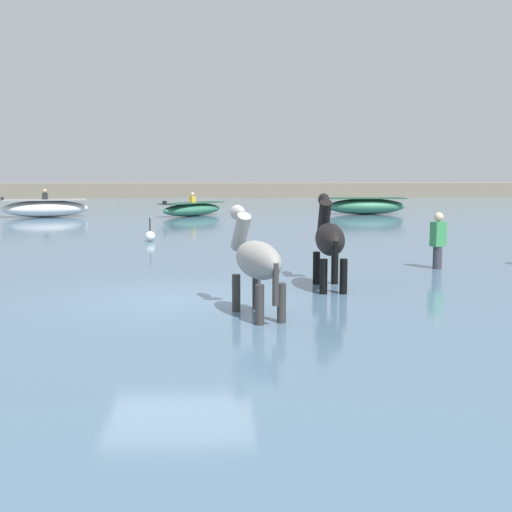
% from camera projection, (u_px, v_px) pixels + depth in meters
% --- Properties ---
extents(ground_plane, '(120.00, 120.00, 0.00)m').
position_uv_depth(ground_plane, '(179.00, 321.00, 11.38)').
color(ground_plane, gray).
extents(water_surface, '(90.00, 90.00, 0.38)m').
position_uv_depth(water_surface, '(198.00, 244.00, 21.25)').
color(water_surface, slate).
rests_on(water_surface, ground).
extents(horse_lead_black, '(0.54, 1.92, 2.10)m').
position_uv_depth(horse_lead_black, '(329.00, 242.00, 12.28)').
color(horse_lead_black, black).
rests_on(horse_lead_black, ground).
extents(horse_trailing_grey, '(0.90, 1.84, 2.00)m').
position_uv_depth(horse_trailing_grey, '(256.00, 263.00, 9.94)').
color(horse_trailing_grey, gray).
rests_on(horse_trailing_grey, ground).
extents(boat_distant_east, '(4.06, 2.23, 1.29)m').
position_uv_depth(boat_distant_east, '(45.00, 208.00, 30.76)').
color(boat_distant_east, silver).
rests_on(boat_distant_east, water_surface).
extents(boat_far_offshore, '(3.90, 1.47, 0.81)m').
position_uv_depth(boat_far_offshore, '(366.00, 206.00, 32.68)').
color(boat_far_offshore, '#337556').
rests_on(boat_far_offshore, water_surface).
extents(boat_distant_west, '(3.25, 3.34, 1.11)m').
position_uv_depth(boat_distant_west, '(192.00, 209.00, 31.46)').
color(boat_distant_west, '#337556').
rests_on(boat_distant_west, water_surface).
extents(person_spectator_far, '(0.38, 0.33, 1.63)m').
position_uv_depth(person_spectator_far, '(438.00, 247.00, 14.72)').
color(person_spectator_far, '#383842').
rests_on(person_spectator_far, ground).
extents(channel_buoy, '(0.31, 0.31, 0.72)m').
position_uv_depth(channel_buoy, '(150.00, 236.00, 20.39)').
color(channel_buoy, silver).
rests_on(channel_buoy, water_surface).
extents(far_shoreline, '(80.00, 2.40, 1.50)m').
position_uv_depth(far_shoreline, '(210.00, 193.00, 52.46)').
color(far_shoreline, gray).
rests_on(far_shoreline, ground).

